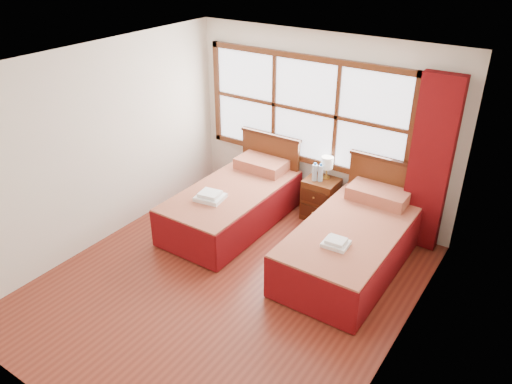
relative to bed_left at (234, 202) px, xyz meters
The scene contains 15 objects.
floor 1.45m from the bed_left, 57.54° to the right, with size 4.50×4.50×0.00m, color maroon.
ceiling 2.68m from the bed_left, 57.54° to the right, with size 4.50×4.50×0.00m, color white.
wall_back 1.63m from the bed_left, 54.17° to the left, with size 4.00×4.00×0.00m, color silver.
wall_left 1.98m from the bed_left, 136.01° to the right, with size 4.50×4.50×0.00m, color silver.
wall_right 3.16m from the bed_left, 23.42° to the right, with size 4.50×4.50×0.00m, color silver.
window 1.64m from the bed_left, 63.29° to the left, with size 3.16×0.06×1.56m.
curtain 2.67m from the bed_left, 21.16° to the left, with size 0.50×0.16×2.30m, color #61090C.
bed_left is the anchor object (origin of this frame).
bed_right 1.83m from the bed_left, ahead, with size 1.14×2.20×1.11m.
nightstand 1.25m from the bed_left, 39.82° to the left, with size 0.46×0.46×0.61m.
towels_left 0.55m from the bed_left, 97.22° to the right, with size 0.40×0.36×0.11m.
towels_right 1.94m from the bed_left, 16.75° to the right, with size 0.30×0.26×0.08m.
lamp 1.42m from the bed_left, 42.11° to the left, with size 0.17×0.17×0.33m.
bottle_near 1.21m from the bed_left, 40.02° to the left, with size 0.07×0.07×0.27m.
bottle_far 1.28m from the bed_left, 38.68° to the left, with size 0.07×0.07×0.27m.
Camera 1 is at (2.94, -3.76, 3.79)m, focal length 35.00 mm.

